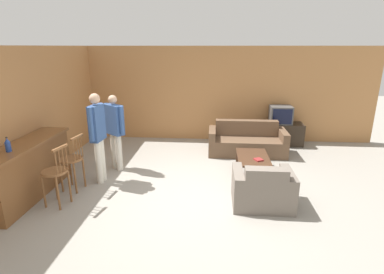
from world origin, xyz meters
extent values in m
plane|color=gray|center=(0.00, 0.00, 0.00)|extent=(24.00, 24.00, 0.00)
cube|color=#B27A47|center=(0.00, 3.47, 1.30)|extent=(9.40, 0.08, 2.60)
cube|color=#B27A47|center=(-3.22, 1.24, 1.30)|extent=(0.08, 8.47, 2.60)
cube|color=brown|center=(-2.89, -0.27, 0.47)|extent=(0.47, 2.07, 0.94)
cube|color=brown|center=(-2.89, -0.27, 0.97)|extent=(0.55, 2.13, 0.05)
cylinder|color=brown|center=(-2.25, -0.54, 0.61)|extent=(0.48, 0.48, 0.04)
cylinder|color=brown|center=(-2.36, -0.37, 0.29)|extent=(0.04, 0.04, 0.59)
cylinder|color=brown|center=(-2.42, -0.65, 0.29)|extent=(0.04, 0.04, 0.59)
cylinder|color=brown|center=(-2.08, -0.43, 0.29)|extent=(0.04, 0.04, 0.59)
cylinder|color=brown|center=(-2.14, -0.71, 0.29)|extent=(0.04, 0.04, 0.59)
cylinder|color=brown|center=(-2.06, -0.45, 0.82)|extent=(0.02, 0.02, 0.39)
cylinder|color=brown|center=(-2.07, -0.53, 0.82)|extent=(0.02, 0.02, 0.39)
cylinder|color=brown|center=(-2.09, -0.61, 0.82)|extent=(0.02, 0.02, 0.39)
cylinder|color=brown|center=(-2.11, -0.69, 0.82)|extent=(0.02, 0.02, 0.39)
cube|color=brown|center=(-2.08, -0.57, 1.04)|extent=(0.11, 0.35, 0.04)
cylinder|color=brown|center=(-2.25, 0.05, 0.61)|extent=(0.46, 0.46, 0.04)
cylinder|color=brown|center=(-2.37, 0.21, 0.29)|extent=(0.04, 0.04, 0.59)
cylinder|color=brown|center=(-2.41, -0.08, 0.29)|extent=(0.04, 0.04, 0.59)
cylinder|color=brown|center=(-2.09, 0.17, 0.29)|extent=(0.04, 0.04, 0.59)
cylinder|color=brown|center=(-2.13, -0.12, 0.29)|extent=(0.04, 0.04, 0.59)
cylinder|color=brown|center=(-2.06, 0.14, 0.82)|extent=(0.02, 0.02, 0.39)
cylinder|color=brown|center=(-2.07, 0.06, 0.82)|extent=(0.02, 0.02, 0.39)
cylinder|color=brown|center=(-2.09, -0.02, 0.82)|extent=(0.02, 0.02, 0.39)
cylinder|color=brown|center=(-2.10, -0.10, 0.82)|extent=(0.02, 0.02, 0.39)
cube|color=brown|center=(-2.08, 0.02, 1.04)|extent=(0.09, 0.35, 0.04)
cube|color=brown|center=(1.17, 2.27, 0.20)|extent=(1.57, 0.82, 0.40)
cube|color=brown|center=(1.17, 2.57, 0.60)|extent=(1.57, 0.22, 0.39)
cube|color=brown|center=(0.31, 2.27, 0.31)|extent=(0.16, 0.82, 0.61)
cube|color=brown|center=(2.04, 2.27, 0.31)|extent=(0.16, 0.82, 0.61)
cube|color=#70665B|center=(1.19, -0.24, 0.20)|extent=(0.67, 0.78, 0.40)
cube|color=#70665B|center=(1.19, -0.52, 0.59)|extent=(0.67, 0.22, 0.37)
cube|color=#70665B|center=(1.61, -0.24, 0.30)|extent=(0.16, 0.78, 0.60)
cube|color=#70665B|center=(0.78, -0.24, 0.30)|extent=(0.16, 0.78, 0.60)
cube|color=#472D1E|center=(1.18, 1.07, 0.36)|extent=(0.65, 1.09, 0.04)
cube|color=#472D1E|center=(0.90, 0.56, 0.17)|extent=(0.06, 0.06, 0.34)
cube|color=#472D1E|center=(1.47, 0.56, 0.17)|extent=(0.06, 0.06, 0.34)
cube|color=#472D1E|center=(0.90, 1.57, 0.17)|extent=(0.06, 0.06, 0.34)
cube|color=#472D1E|center=(1.47, 1.57, 0.17)|extent=(0.06, 0.06, 0.34)
cube|color=#2D2319|center=(2.12, 3.11, 0.30)|extent=(1.24, 0.53, 0.59)
cube|color=#4C4C4C|center=(2.12, 3.11, 0.83)|extent=(0.57, 0.48, 0.47)
cube|color=black|center=(2.12, 2.87, 0.83)|extent=(0.50, 0.01, 0.40)
cylinder|color=#234293|center=(-2.86, -0.69, 1.07)|extent=(0.08, 0.08, 0.16)
cone|color=#234293|center=(-2.86, -0.69, 1.18)|extent=(0.08, 0.08, 0.07)
cylinder|color=black|center=(-2.86, -0.69, 1.23)|extent=(0.03, 0.03, 0.02)
cube|color=maroon|center=(1.27, 0.86, 0.39)|extent=(0.20, 0.21, 0.03)
cylinder|color=silver|center=(-1.68, 1.03, 0.40)|extent=(0.14, 0.14, 0.80)
cylinder|color=silver|center=(-1.81, 1.12, 0.40)|extent=(0.14, 0.14, 0.80)
cube|color=#335189|center=(-1.75, 1.07, 1.11)|extent=(0.48, 0.42, 0.63)
cylinder|color=#335189|center=(-1.54, 0.92, 1.14)|extent=(0.09, 0.09, 0.58)
cylinder|color=#335189|center=(-1.95, 1.23, 1.14)|extent=(0.09, 0.09, 0.58)
sphere|color=tan|center=(-1.75, 1.07, 1.54)|extent=(0.18, 0.18, 0.18)
cylinder|color=silver|center=(-1.86, 0.34, 0.43)|extent=(0.12, 0.12, 0.86)
cylinder|color=silver|center=(-1.84, 0.48, 0.43)|extent=(0.12, 0.12, 0.86)
cube|color=#335189|center=(-1.85, 0.41, 1.20)|extent=(0.19, 0.41, 0.68)
cylinder|color=#335189|center=(-1.87, 0.19, 1.23)|extent=(0.08, 0.08, 0.63)
cylinder|color=#335189|center=(-1.83, 0.63, 1.23)|extent=(0.08, 0.08, 0.63)
sphere|color=tan|center=(-1.85, 0.41, 1.66)|extent=(0.20, 0.20, 0.20)
camera|label=1|loc=(0.38, -4.89, 2.59)|focal=28.00mm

